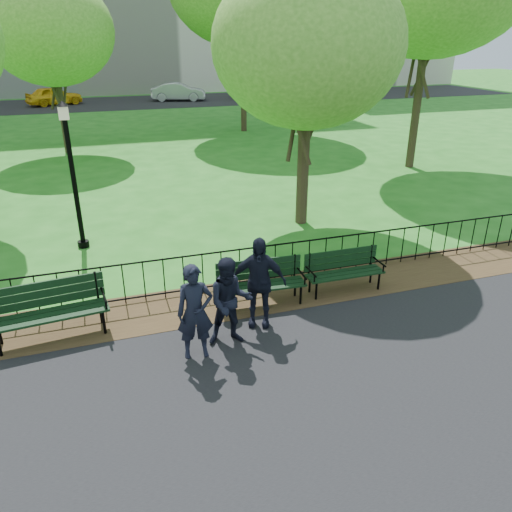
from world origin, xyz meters
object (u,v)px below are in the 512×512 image
object	(u,v)px
person_right	(258,282)
sedan_silver	(178,92)
park_bench_left_a	(48,305)
person_left	(195,312)
park_bench_right_a	(343,266)
sedan_dark	(263,89)
taxi	(54,96)
lamppost	(73,172)
park_bench_main	(248,279)
tree_near_e	(308,46)
tree_far_c	(50,31)
person_mid	(230,302)

from	to	relation	value
person_right	sedan_silver	distance (m)	34.64
park_bench_left_a	person_left	bearing A→B (deg)	-36.61
park_bench_right_a	sedan_dark	bearing A→B (deg)	74.09
taxi	sedan_dark	xyz separation A→B (m)	(16.65, -0.41, 0.06)
person_right	taxi	size ratio (longest dim) A/B	0.43
park_bench_left_a	lamppost	size ratio (longest dim) A/B	0.56
park_bench_main	sedan_dark	size ratio (longest dim) A/B	0.36
tree_near_e	taxi	xyz separation A→B (m)	(-7.71, 29.71, -4.02)
tree_far_c	person_mid	world-z (taller)	tree_far_c
park_bench_right_a	sedan_dark	xyz separation A→B (m)	(9.74, 33.42, 0.22)
park_bench_main	person_mid	world-z (taller)	person_mid
park_bench_main	park_bench_left_a	size ratio (longest dim) A/B	0.90
person_left	person_mid	world-z (taller)	person_left
park_bench_left_a	tree_far_c	xyz separation A→B (m)	(0.03, 16.02, 4.47)
tree_far_c	person_left	world-z (taller)	tree_far_c
person_left	park_bench_right_a	bearing A→B (deg)	26.42
tree_far_c	sedan_dark	xyz separation A→B (m)	(15.47, 17.40, -4.35)
sedan_silver	taxi	bearing A→B (deg)	102.82
tree_near_e	sedan_dark	world-z (taller)	tree_near_e
tree_far_c	person_mid	bearing A→B (deg)	-80.26
park_bench_right_a	person_left	size ratio (longest dim) A/B	1.01
park_bench_left_a	park_bench_right_a	bearing A→B (deg)	-5.89
park_bench_main	park_bench_right_a	world-z (taller)	park_bench_main
park_bench_right_a	person_mid	xyz separation A→B (m)	(-2.78, -1.19, 0.27)
person_mid	sedan_silver	distance (m)	35.16
person_left	person_mid	distance (m)	0.68
park_bench_left_a	tree_near_e	xyz separation A→B (m)	(6.57, 4.11, 4.08)
park_bench_main	lamppost	xyz separation A→B (m)	(-3.10, 4.23, 1.37)
park_bench_main	taxi	size ratio (longest dim) A/B	0.45
person_right	tree_near_e	bearing A→B (deg)	80.98
park_bench_left_a	person_right	size ratio (longest dim) A/B	1.17
park_bench_main	sedan_silver	bearing A→B (deg)	85.71
park_bench_left_a	park_bench_right_a	size ratio (longest dim) A/B	1.22
park_bench_right_a	person_left	xyz separation A→B (m)	(-3.43, -1.39, 0.30)
tree_far_c	park_bench_right_a	bearing A→B (deg)	-70.30
park_bench_left_a	sedan_dark	bearing A→B (deg)	59.27
sedan_dark	tree_near_e	bearing A→B (deg)	151.92
park_bench_left_a	tree_near_e	world-z (taller)	tree_near_e
person_mid	person_right	distance (m)	0.78
park_bench_right_a	lamppost	world-z (taller)	lamppost
person_left	sedan_silver	distance (m)	35.47
park_bench_main	sedan_dark	world-z (taller)	sedan_dark
tree_far_c	person_mid	size ratio (longest dim) A/B	4.59
park_bench_left_a	taxi	distance (m)	33.84
lamppost	taxi	world-z (taller)	lamppost
park_bench_right_a	person_right	xyz separation A→B (m)	(-2.13, -0.75, 0.34)
lamppost	person_mid	distance (m)	5.98
person_right	person_mid	bearing A→B (deg)	-124.39
lamppost	person_left	distance (m)	5.93
taxi	person_mid	bearing A→B (deg)	164.48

